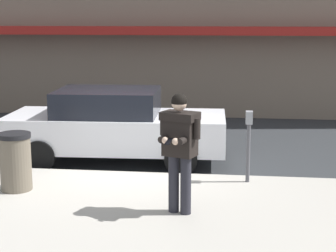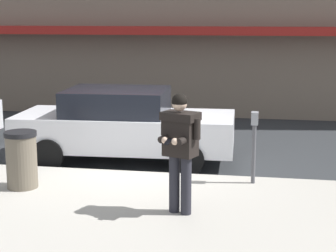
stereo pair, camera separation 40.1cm
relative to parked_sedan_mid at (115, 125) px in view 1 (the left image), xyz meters
name	(u,v)px [view 1 (the left image)]	position (x,y,z in m)	size (l,w,h in m)	color
ground_plane	(126,175)	(0.42, -0.98, -0.79)	(80.00, 80.00, 0.00)	#2B2D30
sidewalk	(156,229)	(1.42, -3.83, -0.72)	(32.00, 5.30, 0.14)	#A8A399
curb_paint_line	(177,176)	(1.42, -0.93, -0.79)	(28.00, 0.12, 0.01)	silver
parked_sedan_mid	(115,125)	(0.00, 0.00, 0.00)	(4.57, 2.07, 1.54)	silver
man_texting_on_phone	(180,140)	(1.69, -3.30, 0.46)	(0.61, 0.65, 1.81)	#23232B
parking_meter	(249,136)	(2.73, -1.58, 0.18)	(0.12, 0.18, 1.27)	#4C4C51
trash_bin	(16,161)	(-1.15, -2.51, -0.16)	(0.55, 0.55, 0.98)	#665B4C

